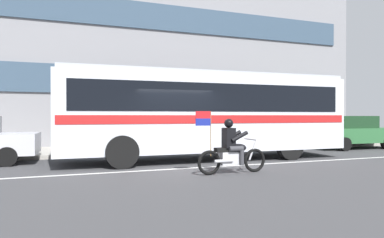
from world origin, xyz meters
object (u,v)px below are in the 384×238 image
object	(u,v)px
parked_sedan_curbside	(352,132)
fire_hydrant	(264,139)
motorcycle_with_rider	(232,150)
transit_bus	(206,110)

from	to	relation	value
parked_sedan_curbside	fire_hydrant	xyz separation A→B (m)	(-4.42, 1.10, -0.33)
motorcycle_with_rider	parked_sedan_curbside	world-z (taller)	motorcycle_with_rider
parked_sedan_curbside	fire_hydrant	size ratio (longest dim) A/B	5.80
motorcycle_with_rider	parked_sedan_curbside	size ratio (longest dim) A/B	0.51
motorcycle_with_rider	parked_sedan_curbside	xyz separation A→B (m)	(8.98, 4.50, 0.18)
transit_bus	parked_sedan_curbside	bearing A→B (deg)	9.27
transit_bus	fire_hydrant	size ratio (longest dim) A/B	14.23
parked_sedan_curbside	fire_hydrant	world-z (taller)	parked_sedan_curbside
transit_bus	fire_hydrant	world-z (taller)	transit_bus
fire_hydrant	transit_bus	bearing A→B (deg)	-148.70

